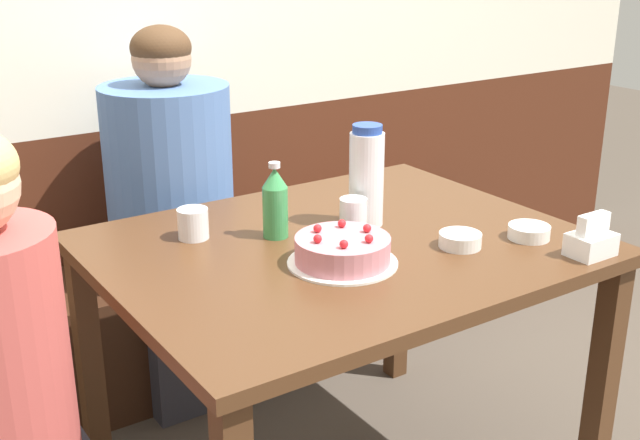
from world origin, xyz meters
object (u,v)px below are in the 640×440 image
object	(u,v)px
bowl_rice_small	(529,232)
person_pale_blue_shirt	(172,222)
bench_seat	(205,313)
birthday_cake	(343,251)
soju_bottle	(275,202)
glass_tumbler_short	(193,224)
bowl_soup_white	(460,240)
glass_water_tall	(353,217)
water_pitcher	(366,176)
napkin_holder	(591,240)

from	to	relation	value
bowl_rice_small	person_pale_blue_shirt	bearing A→B (deg)	119.56
bench_seat	bowl_rice_small	world-z (taller)	bowl_rice_small
birthday_cake	person_pale_blue_shirt	world-z (taller)	person_pale_blue_shirt
soju_bottle	bowl_rice_small	xyz separation A→B (m)	(0.53, -0.37, -0.08)
person_pale_blue_shirt	glass_tumbler_short	bearing A→B (deg)	-17.08
bowl_soup_white	soju_bottle	bearing A→B (deg)	137.39
bowl_rice_small	person_pale_blue_shirt	xyz separation A→B (m)	(-0.55, 0.98, -0.16)
bowl_rice_small	glass_water_tall	size ratio (longest dim) A/B	1.07
bench_seat	glass_water_tall	size ratio (longest dim) A/B	23.85
glass_water_tall	glass_tumbler_short	size ratio (longest dim) A/B	1.25
birthday_cake	water_pitcher	bearing A→B (deg)	42.16
bowl_soup_white	glass_tumbler_short	size ratio (longest dim) A/B	1.34
person_pale_blue_shirt	bowl_soup_white	bearing A→B (deg)	21.71
napkin_holder	person_pale_blue_shirt	bearing A→B (deg)	117.43
birthday_cake	bowl_rice_small	distance (m)	0.51
bowl_rice_small	water_pitcher	bearing A→B (deg)	131.57
bench_seat	person_pale_blue_shirt	distance (m)	0.44
bowl_soup_white	bowl_rice_small	xyz separation A→B (m)	(0.19, -0.05, -0.00)
birthday_cake	napkin_holder	xyz separation A→B (m)	(0.53, -0.29, 0.01)
bowl_soup_white	glass_tumbler_short	xyz separation A→B (m)	(-0.52, 0.42, 0.02)
napkin_holder	person_pale_blue_shirt	distance (m)	1.29
glass_tumbler_short	glass_water_tall	bearing A→B (deg)	-30.90
soju_bottle	napkin_holder	bearing A→B (deg)	-43.14
soju_bottle	bowl_soup_white	world-z (taller)	soju_bottle
water_pitcher	glass_water_tall	xyz separation A→B (m)	(-0.08, -0.05, -0.08)
soju_bottle	bowl_rice_small	world-z (taller)	soju_bottle
bench_seat	water_pitcher	size ratio (longest dim) A/B	8.73
bench_seat	napkin_holder	bearing A→B (deg)	-70.11
water_pitcher	soju_bottle	bearing A→B (deg)	168.16
soju_bottle	napkin_holder	size ratio (longest dim) A/B	1.79
bowl_rice_small	birthday_cake	bearing A→B (deg)	165.51
napkin_holder	water_pitcher	bearing A→B (deg)	123.60
soju_bottle	bowl_soup_white	size ratio (longest dim) A/B	1.87
water_pitcher	person_pale_blue_shirt	xyz separation A→B (m)	(-0.27, 0.66, -0.27)
birthday_cake	napkin_holder	bearing A→B (deg)	-28.62
birthday_cake	glass_water_tall	bearing A→B (deg)	46.68
birthday_cake	glass_water_tall	distance (m)	0.19
napkin_holder	bowl_soup_white	bearing A→B (deg)	136.07
birthday_cake	bowl_soup_white	size ratio (longest dim) A/B	2.48
birthday_cake	bench_seat	bearing A→B (deg)	85.17
soju_bottle	bowl_rice_small	distance (m)	0.65
bowl_soup_white	bowl_rice_small	world-z (taller)	bowl_soup_white
water_pitcher	napkin_holder	bearing A→B (deg)	-56.40
water_pitcher	soju_bottle	distance (m)	0.26
birthday_cake	bowl_soup_white	bearing A→B (deg)	-13.49
water_pitcher	glass_tumbler_short	size ratio (longest dim) A/B	3.43
soju_bottle	glass_water_tall	size ratio (longest dim) A/B	1.99
napkin_holder	person_pale_blue_shirt	xyz separation A→B (m)	(-0.59, 1.14, -0.18)
water_pitcher	bowl_rice_small	world-z (taller)	water_pitcher
napkin_holder	soju_bottle	bearing A→B (deg)	136.86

